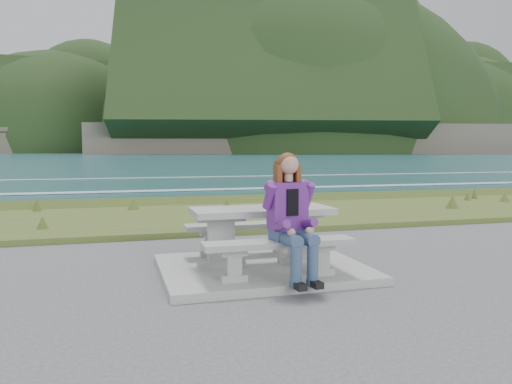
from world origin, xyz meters
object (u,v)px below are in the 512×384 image
Objects in this scene: seated_woman at (294,234)px; bench_seaward at (248,230)px; picnic_table at (262,220)px; bench_landward at (279,249)px.

bench_seaward is at bearing 88.28° from seated_woman.
picnic_table reaches higher than bench_seaward.
bench_landward is at bearing -90.00° from bench_seaward.
picnic_table is 1.00× the size of bench_landward.
picnic_table is at bearing 92.08° from seated_woman.
seated_woman reaches higher than picnic_table.
bench_seaward is at bearing 90.00° from picnic_table.
picnic_table is 1.00× the size of bench_seaward.
seated_woman is (0.12, -0.84, -0.04)m from picnic_table.
bench_seaward is 1.23× the size of seated_woman.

